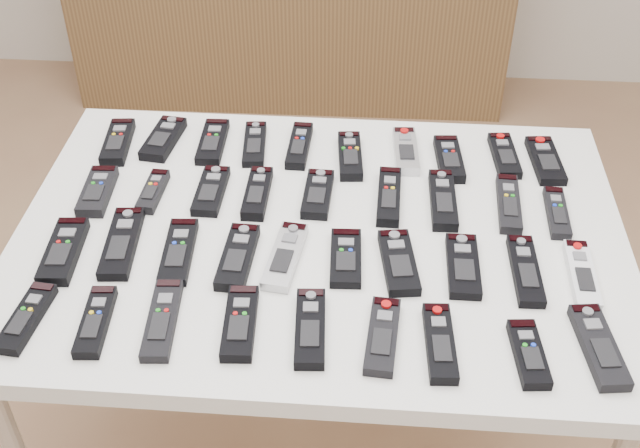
# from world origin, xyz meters

# --- Properties ---
(ground) EXTENTS (4.00, 4.00, 0.00)m
(ground) POSITION_xyz_m (0.00, 0.00, 0.00)
(ground) COLOR #92664A
(ground) RESTS_ON ground
(table) EXTENTS (1.25, 0.88, 0.78)m
(table) POSITION_xyz_m (0.09, -0.13, 0.72)
(table) COLOR white
(table) RESTS_ON ground
(remote_0) EXTENTS (0.07, 0.18, 0.02)m
(remote_0) POSITION_xyz_m (-0.40, 0.15, 0.79)
(remote_0) COLOR black
(remote_0) RESTS_ON table
(remote_1) EXTENTS (0.08, 0.17, 0.02)m
(remote_1) POSITION_xyz_m (-0.30, 0.17, 0.79)
(remote_1) COLOR black
(remote_1) RESTS_ON table
(remote_2) EXTENTS (0.06, 0.17, 0.02)m
(remote_2) POSITION_xyz_m (-0.18, 0.17, 0.79)
(remote_2) COLOR black
(remote_2) RESTS_ON table
(remote_3) EXTENTS (0.06, 0.17, 0.02)m
(remote_3) POSITION_xyz_m (-0.08, 0.17, 0.79)
(remote_3) COLOR black
(remote_3) RESTS_ON table
(remote_4) EXTENTS (0.05, 0.17, 0.02)m
(remote_4) POSITION_xyz_m (0.02, 0.17, 0.79)
(remote_4) COLOR black
(remote_4) RESTS_ON table
(remote_5) EXTENTS (0.07, 0.18, 0.02)m
(remote_5) POSITION_xyz_m (0.14, 0.13, 0.79)
(remote_5) COLOR black
(remote_5) RESTS_ON table
(remote_6) EXTENTS (0.06, 0.17, 0.02)m
(remote_6) POSITION_xyz_m (0.27, 0.16, 0.79)
(remote_6) COLOR #B7B7BC
(remote_6) RESTS_ON table
(remote_7) EXTENTS (0.07, 0.17, 0.02)m
(remote_7) POSITION_xyz_m (0.37, 0.14, 0.79)
(remote_7) COLOR black
(remote_7) RESTS_ON table
(remote_8) EXTENTS (0.06, 0.17, 0.02)m
(remote_8) POSITION_xyz_m (0.49, 0.16, 0.79)
(remote_8) COLOR black
(remote_8) RESTS_ON table
(remote_9) EXTENTS (0.07, 0.18, 0.02)m
(remote_9) POSITION_xyz_m (0.59, 0.15, 0.79)
(remote_9) COLOR black
(remote_9) RESTS_ON table
(remote_10) EXTENTS (0.07, 0.16, 0.02)m
(remote_10) POSITION_xyz_m (-0.40, -0.04, 0.79)
(remote_10) COLOR black
(remote_10) RESTS_ON table
(remote_11) EXTENTS (0.04, 0.14, 0.02)m
(remote_11) POSITION_xyz_m (-0.28, -0.03, 0.79)
(remote_11) COLOR black
(remote_11) RESTS_ON table
(remote_12) EXTENTS (0.06, 0.16, 0.02)m
(remote_12) POSITION_xyz_m (-0.15, -0.02, 0.79)
(remote_12) COLOR black
(remote_12) RESTS_ON table
(remote_13) EXTENTS (0.05, 0.17, 0.02)m
(remote_13) POSITION_xyz_m (-0.05, -0.02, 0.79)
(remote_13) COLOR black
(remote_13) RESTS_ON table
(remote_14) EXTENTS (0.06, 0.16, 0.02)m
(remote_14) POSITION_xyz_m (0.08, -0.02, 0.79)
(remote_14) COLOR black
(remote_14) RESTS_ON table
(remote_15) EXTENTS (0.05, 0.19, 0.02)m
(remote_15) POSITION_xyz_m (0.23, -0.01, 0.79)
(remote_15) COLOR black
(remote_15) RESTS_ON table
(remote_16) EXTENTS (0.06, 0.19, 0.02)m
(remote_16) POSITION_xyz_m (0.35, -0.02, 0.79)
(remote_16) COLOR black
(remote_16) RESTS_ON table
(remote_17) EXTENTS (0.05, 0.19, 0.02)m
(remote_17) POSITION_xyz_m (0.49, -0.02, 0.79)
(remote_17) COLOR black
(remote_17) RESTS_ON table
(remote_18) EXTENTS (0.05, 0.16, 0.02)m
(remote_18) POSITION_xyz_m (0.58, -0.04, 0.79)
(remote_18) COLOR black
(remote_18) RESTS_ON table
(remote_19) EXTENTS (0.07, 0.19, 0.02)m
(remote_19) POSITION_xyz_m (-0.41, -0.24, 0.79)
(remote_19) COLOR black
(remote_19) RESTS_ON table
(remote_20) EXTENTS (0.08, 0.21, 0.02)m
(remote_20) POSITION_xyz_m (-0.30, -0.21, 0.79)
(remote_20) COLOR black
(remote_20) RESTS_ON table
(remote_21) EXTENTS (0.07, 0.19, 0.02)m
(remote_21) POSITION_xyz_m (-0.18, -0.22, 0.79)
(remote_21) COLOR black
(remote_21) RESTS_ON table
(remote_22) EXTENTS (0.06, 0.18, 0.02)m
(remote_22) POSITION_xyz_m (-0.06, -0.23, 0.79)
(remote_22) COLOR black
(remote_22) RESTS_ON table
(remote_23) EXTENTS (0.08, 0.19, 0.02)m
(remote_23) POSITION_xyz_m (0.03, -0.22, 0.79)
(remote_23) COLOR #B7B7BC
(remote_23) RESTS_ON table
(remote_24) EXTENTS (0.07, 0.16, 0.02)m
(remote_24) POSITION_xyz_m (0.15, -0.22, 0.79)
(remote_24) COLOR black
(remote_24) RESTS_ON table
(remote_25) EXTENTS (0.09, 0.18, 0.02)m
(remote_25) POSITION_xyz_m (0.25, -0.22, 0.79)
(remote_25) COLOR black
(remote_25) RESTS_ON table
(remote_26) EXTENTS (0.06, 0.17, 0.02)m
(remote_26) POSITION_xyz_m (0.38, -0.22, 0.79)
(remote_26) COLOR black
(remote_26) RESTS_ON table
(remote_27) EXTENTS (0.05, 0.19, 0.02)m
(remote_27) POSITION_xyz_m (0.50, -0.23, 0.79)
(remote_27) COLOR black
(remote_27) RESTS_ON table
(remote_28) EXTENTS (0.05, 0.18, 0.02)m
(remote_28) POSITION_xyz_m (0.60, -0.23, 0.79)
(remote_28) COLOR silver
(remote_28) RESTS_ON table
(remote_29) EXTENTS (0.06, 0.17, 0.02)m
(remote_29) POSITION_xyz_m (-0.41, -0.42, 0.79)
(remote_29) COLOR black
(remote_29) RESTS_ON table
(remote_30) EXTENTS (0.06, 0.17, 0.02)m
(remote_30) POSITION_xyz_m (-0.29, -0.42, 0.79)
(remote_30) COLOR black
(remote_30) RESTS_ON table
(remote_31) EXTENTS (0.06, 0.19, 0.02)m
(remote_31) POSITION_xyz_m (-0.17, -0.41, 0.79)
(remote_31) COLOR black
(remote_31) RESTS_ON table
(remote_32) EXTENTS (0.07, 0.17, 0.02)m
(remote_32) POSITION_xyz_m (-0.03, -0.41, 0.79)
(remote_32) COLOR black
(remote_32) RESTS_ON table
(remote_33) EXTENTS (0.06, 0.18, 0.02)m
(remote_33) POSITION_xyz_m (0.10, -0.41, 0.79)
(remote_33) COLOR black
(remote_33) RESTS_ON table
(remote_34) EXTENTS (0.06, 0.18, 0.02)m
(remote_34) POSITION_xyz_m (0.22, -0.42, 0.79)
(remote_34) COLOR black
(remote_34) RESTS_ON table
(remote_35) EXTENTS (0.06, 0.18, 0.02)m
(remote_35) POSITION_xyz_m (0.32, -0.43, 0.79)
(remote_35) COLOR black
(remote_35) RESTS_ON table
(remote_36) EXTENTS (0.06, 0.15, 0.02)m
(remote_36) POSITION_xyz_m (0.47, -0.44, 0.79)
(remote_36) COLOR black
(remote_36) RESTS_ON table
(remote_37) EXTENTS (0.08, 0.19, 0.02)m
(remote_37) POSITION_xyz_m (0.60, -0.42, 0.79)
(remote_37) COLOR black
(remote_37) RESTS_ON table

